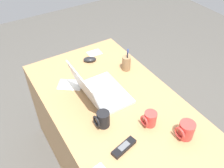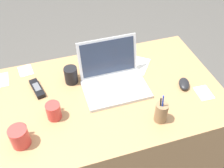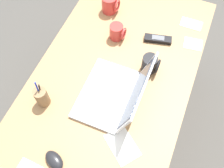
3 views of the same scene
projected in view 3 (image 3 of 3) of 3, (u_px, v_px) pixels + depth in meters
ground_plane at (113, 124)px, 1.94m from camera, size 6.00×6.00×0.00m
desk at (113, 105)px, 1.63m from camera, size 1.38×0.77×0.71m
laptop at (115, 94)px, 1.22m from camera, size 0.35×0.29×0.23m
computer_mouse at (54, 160)px, 1.10m from camera, size 0.09×0.11×0.03m
coffee_mug_white at (110, 4)px, 1.48m from camera, size 0.09×0.10×0.10m
coffee_mug_tall at (150, 64)px, 1.29m from camera, size 0.07×0.09×0.10m
coffee_mug_spare at (117, 32)px, 1.39m from camera, size 0.07×0.08×0.09m
cordless_phone at (158, 39)px, 1.41m from camera, size 0.08×0.15×0.03m
pen_holder at (42, 97)px, 1.20m from camera, size 0.06×0.06×0.18m
paper_note_near_laptop at (191, 24)px, 1.48m from camera, size 0.07×0.12×0.00m
paper_note_left at (193, 44)px, 1.41m from camera, size 0.09×0.11×0.00m
paper_note_right at (122, 145)px, 1.15m from camera, size 0.18×0.19×0.00m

